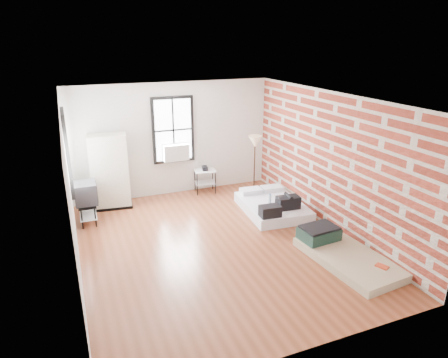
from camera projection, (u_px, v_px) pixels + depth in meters
name	position (u px, v px, depth m)	size (l,w,h in m)	color
ground	(217.00, 245.00, 7.73)	(6.00, 6.00, 0.00)	brown
room_shell	(221.00, 152.00, 7.54)	(5.02, 6.02, 2.80)	silver
mattress_main	(273.00, 206.00, 9.14)	(1.41, 1.83, 0.56)	white
mattress_bare	(341.00, 252.00, 7.22)	(1.18, 2.01, 0.42)	tan
wardrobe	(110.00, 172.00, 9.18)	(0.93, 0.60, 1.75)	black
side_table	(205.00, 175.00, 10.19)	(0.59, 0.50, 0.70)	black
floor_lamp	(255.00, 145.00, 9.79)	(0.33, 0.33, 1.53)	#311E10
tv_stand	(86.00, 195.00, 8.43)	(0.47, 0.66, 0.91)	black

